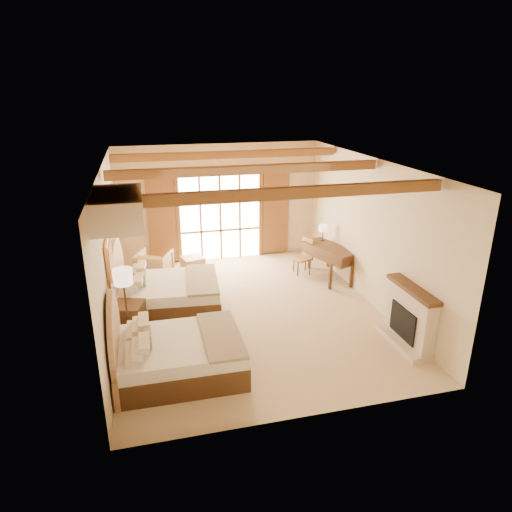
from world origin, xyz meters
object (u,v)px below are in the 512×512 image
object	(u,v)px
bed_far	(161,292)
armchair	(154,266)
bed_near	(170,353)
nightstand	(129,319)
desk	(330,261)

from	to	relation	value
bed_far	armchair	size ratio (longest dim) A/B	2.83
bed_near	nightstand	bearing A→B (deg)	114.13
bed_near	bed_far	xyz separation A→B (m)	(-0.01, 2.48, 0.01)
armchair	bed_near	bearing A→B (deg)	114.03
nightstand	armchair	world-z (taller)	armchair
bed_near	bed_far	world-z (taller)	bed_far
bed_far	armchair	world-z (taller)	bed_far
bed_near	armchair	xyz separation A→B (m)	(-0.09, 4.25, -0.05)
bed_near	armchair	size ratio (longest dim) A/B	2.59
desk	armchair	bearing A→B (deg)	148.35
bed_near	desk	world-z (taller)	bed_near
bed_far	nightstand	bearing A→B (deg)	-120.27
bed_far	desk	distance (m)	4.35
desk	nightstand	bearing A→B (deg)	-179.81
bed_near	armchair	distance (m)	4.25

